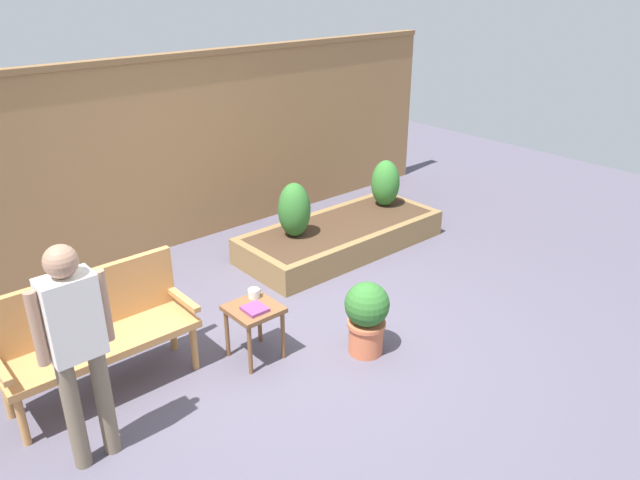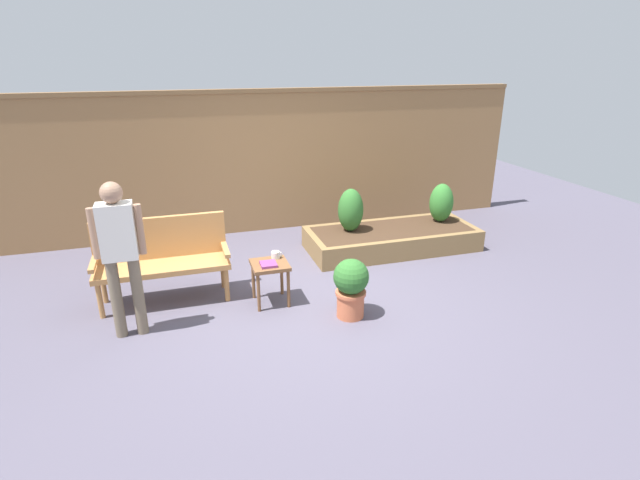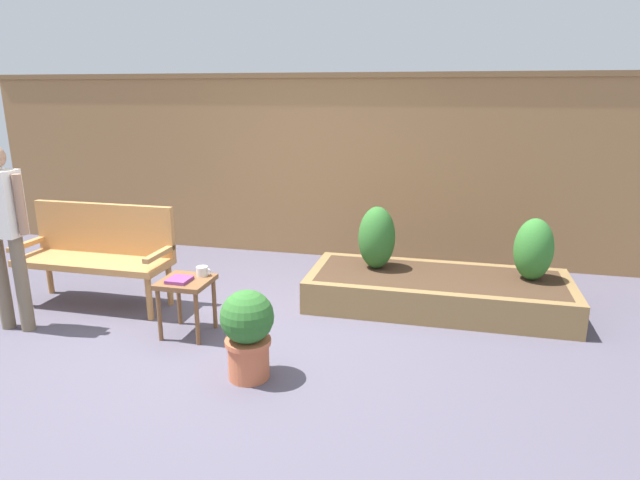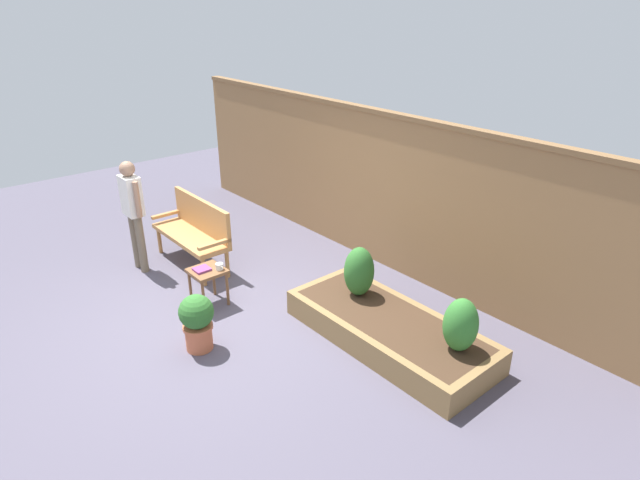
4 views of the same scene
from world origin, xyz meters
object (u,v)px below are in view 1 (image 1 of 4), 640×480
(side_table, at_px, (254,316))
(cup_on_table, at_px, (254,293))
(potted_boxwood, at_px, (367,315))
(book_on_table, at_px, (255,309))
(garden_bench, at_px, (94,326))
(shrub_near_bench, at_px, (294,210))
(shrub_far_corner, at_px, (385,183))
(person_by_bench, at_px, (76,339))

(side_table, bearing_deg, cup_on_table, 52.17)
(cup_on_table, xyz_separation_m, potted_boxwood, (0.65, -0.67, -0.16))
(side_table, relative_size, potted_boxwood, 0.74)
(potted_boxwood, bearing_deg, book_on_table, 147.08)
(side_table, xyz_separation_m, book_on_table, (-0.02, -0.06, 0.10))
(garden_bench, height_order, shrub_near_bench, garden_bench)
(side_table, relative_size, book_on_table, 2.61)
(side_table, bearing_deg, shrub_near_bench, 40.94)
(shrub_far_corner, bearing_deg, person_by_bench, -161.17)
(cup_on_table, height_order, shrub_far_corner, shrub_far_corner)
(cup_on_table, xyz_separation_m, shrub_near_bench, (1.30, 1.09, 0.08))
(shrub_far_corner, xyz_separation_m, person_by_bench, (-4.28, -1.46, 0.35))
(garden_bench, height_order, shrub_far_corner, garden_bench)
(cup_on_table, relative_size, potted_boxwood, 0.20)
(side_table, relative_size, shrub_far_corner, 0.84)
(book_on_table, xyz_separation_m, shrub_near_bench, (1.42, 1.27, 0.11))
(garden_bench, xyz_separation_m, cup_on_table, (1.22, -0.34, -0.03))
(garden_bench, xyz_separation_m, book_on_table, (1.10, -0.52, -0.05))
(cup_on_table, bearing_deg, side_table, -127.83)
(side_table, distance_m, book_on_table, 0.11)
(garden_bench, relative_size, side_table, 3.00)
(cup_on_table, bearing_deg, shrub_far_corner, 21.82)
(book_on_table, xyz_separation_m, shrub_far_corner, (2.84, 1.27, 0.09))
(garden_bench, height_order, cup_on_table, garden_bench)
(side_table, height_order, potted_boxwood, potted_boxwood)
(shrub_near_bench, distance_m, shrub_far_corner, 1.42)
(cup_on_table, height_order, potted_boxwood, potted_boxwood)
(garden_bench, distance_m, book_on_table, 1.22)
(shrub_near_bench, xyz_separation_m, person_by_bench, (-2.86, -1.46, 0.33))
(shrub_far_corner, relative_size, person_by_bench, 0.37)
(garden_bench, distance_m, cup_on_table, 1.27)
(cup_on_table, bearing_deg, person_by_bench, -166.64)
(cup_on_table, height_order, book_on_table, cup_on_table)
(garden_bench, distance_m, shrub_far_corner, 4.01)
(shrub_far_corner, bearing_deg, side_table, -156.73)
(side_table, distance_m, shrub_near_bench, 1.86)
(potted_boxwood, xyz_separation_m, person_by_bench, (-2.21, 0.30, 0.57))
(person_by_bench, bearing_deg, shrub_far_corner, 18.83)
(potted_boxwood, relative_size, shrub_far_corner, 1.14)
(shrub_far_corner, bearing_deg, potted_boxwood, -139.56)
(book_on_table, bearing_deg, shrub_near_bench, 42.57)
(person_by_bench, bearing_deg, potted_boxwood, -7.86)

